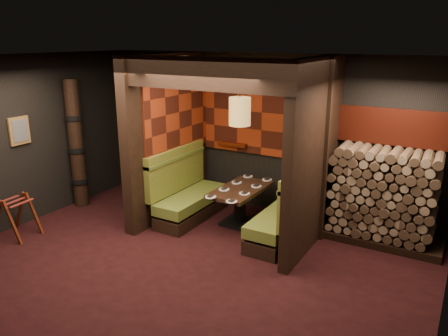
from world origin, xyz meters
TOP-DOWN VIEW (x-y plane):
  - floor at (0.00, 0.00)m, footprint 6.50×5.50m
  - ceiling at (0.00, 0.00)m, footprint 6.50×5.50m
  - wall_back at (0.00, 2.76)m, footprint 6.50×0.02m
  - wall_left at (-3.26, 0.00)m, footprint 0.02×5.50m
  - partition_left at (-1.35, 1.65)m, footprint 0.20×2.20m
  - partition_right at (1.30, 1.70)m, footprint 0.15×2.10m
  - header_beam at (-0.02, 0.70)m, footprint 2.85×0.18m
  - tapa_back_panel at (-0.02, 2.71)m, footprint 2.40×0.06m
  - tapa_side_panel at (-1.23, 1.82)m, footprint 0.04×1.85m
  - lacquer_shelf at (-0.60, 2.65)m, footprint 0.60×0.12m
  - booth_bench_left at (-0.96, 1.65)m, footprint 0.68×1.60m
  - booth_bench_right at (0.93, 1.65)m, footprint 0.68×1.60m
  - dining_table at (-0.00, 1.85)m, footprint 0.69×1.24m
  - place_settings at (-0.00, 1.85)m, footprint 0.59×1.45m
  - pendant_lamp at (-0.00, 1.80)m, footprint 0.35×0.35m
  - framed_picture at (-3.22, 0.10)m, footprint 0.05×0.36m
  - luggage_rack at (-2.91, -0.37)m, footprint 0.70×0.51m
  - totem_column at (-3.05, 1.10)m, footprint 0.31×0.31m
  - firewood_stack at (2.29, 2.35)m, footprint 1.73×0.70m
  - mosaic_header at (2.29, 2.68)m, footprint 1.83×0.10m
  - bay_front_post at (1.39, 1.96)m, footprint 0.08×0.08m

SIDE VIEW (x-z plane):
  - floor at x=0.00m, z-range -0.02..0.00m
  - luggage_rack at x=-2.91m, z-range 0.00..0.72m
  - booth_bench_left at x=-0.96m, z-range -0.17..0.97m
  - booth_bench_right at x=0.93m, z-range -0.17..0.97m
  - dining_table at x=0.00m, z-range 0.09..0.75m
  - place_settings at x=0.00m, z-range 0.65..0.68m
  - firewood_stack at x=2.29m, z-range 0.00..1.50m
  - lacquer_shelf at x=-0.60m, z-range 1.15..1.21m
  - totem_column at x=-3.05m, z-range -0.01..2.39m
  - wall_back at x=0.00m, z-range 0.00..2.85m
  - wall_left at x=-3.26m, z-range 0.00..2.85m
  - partition_left at x=-1.35m, z-range 0.00..2.85m
  - partition_right at x=1.30m, z-range 0.00..2.85m
  - bay_front_post at x=1.39m, z-range 0.00..2.85m
  - framed_picture at x=-3.22m, z-range 1.39..1.85m
  - mosaic_header at x=2.29m, z-range 1.50..2.06m
  - tapa_back_panel at x=-0.02m, z-range 1.04..2.60m
  - tapa_side_panel at x=-1.23m, z-range 1.12..2.58m
  - pendant_lamp at x=0.00m, z-range 1.41..2.52m
  - header_beam at x=-0.02m, z-range 2.41..2.85m
  - ceiling at x=0.00m, z-range 2.85..2.87m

